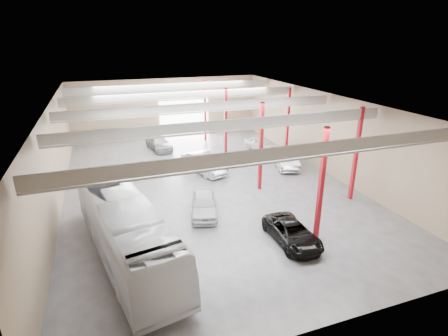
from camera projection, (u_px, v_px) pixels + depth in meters
depot_shell at (206, 125)px, 27.50m from camera, size 22.12×32.12×7.06m
coach_bus at (126, 229)px, 18.91m from camera, size 5.12×12.69×3.44m
black_sedan at (292, 233)px, 20.66m from camera, size 2.13×4.59×1.27m
car_row_a at (204, 204)px, 23.98m from camera, size 2.89×4.70×1.49m
car_row_b at (204, 163)px, 31.41m from camera, size 3.31×5.49×1.71m
car_row_c at (159, 143)px, 37.87m from camera, size 2.69×4.98×1.37m
car_right_near at (285, 157)px, 32.87m from camera, size 3.17×5.45×1.70m
car_right_far at (261, 144)px, 37.49m from camera, size 2.79×4.50×1.43m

